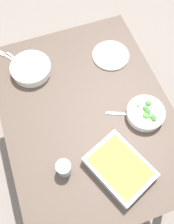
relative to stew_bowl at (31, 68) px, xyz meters
The scene contains 10 objects.
ground_plane 0.88m from the stew_bowl, 148.65° to the right, with size 6.00×6.00×0.00m, color slate.
dining_table 0.43m from the stew_bowl, 148.65° to the right, with size 1.20×0.90×0.74m.
stew_bowl is the anchor object (origin of this frame).
broccoli_bowl 0.69m from the stew_bowl, 133.73° to the right, with size 0.20×0.20×0.07m.
baking_dish 0.75m from the stew_bowl, 159.63° to the right, with size 0.36×0.32×0.06m.
drink_cup 0.61m from the stew_bowl, behind, with size 0.07×0.07×0.08m.
side_plate 0.48m from the stew_bowl, 95.89° to the right, with size 0.22×0.22×0.01m, color white.
spoon_by_stew 0.10m from the stew_bowl, 30.37° to the left, with size 0.16×0.10×0.01m.
spoon_by_broccoli 0.61m from the stew_bowl, 136.77° to the right, with size 0.09×0.17×0.01m.
fork_on_table 0.18m from the stew_bowl, 36.85° to the left, with size 0.15×0.12×0.01m.
Camera 1 is at (-0.55, 0.20, 1.96)m, focal length 40.28 mm.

